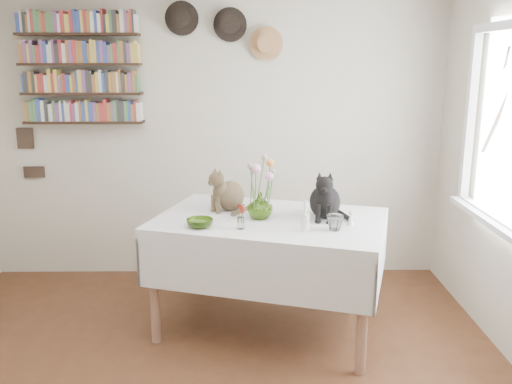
{
  "coord_description": "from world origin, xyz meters",
  "views": [
    {
      "loc": [
        0.31,
        -2.49,
        1.91
      ],
      "look_at": [
        0.35,
        1.05,
        1.05
      ],
      "focal_mm": 38.0,
      "sensor_mm": 36.0,
      "label": 1
    }
  ],
  "objects_px": {
    "dining_table": "(270,246)",
    "tabby_cat": "(231,188)",
    "flower_vase": "(260,206)",
    "black_cat": "(325,193)",
    "bookshelf_unit": "(81,69)"
  },
  "relations": [
    {
      "from": "dining_table",
      "to": "black_cat",
      "type": "relative_size",
      "value": 5.07
    },
    {
      "from": "flower_vase",
      "to": "dining_table",
      "type": "bearing_deg",
      "value": 9.98
    },
    {
      "from": "tabby_cat",
      "to": "flower_vase",
      "type": "distance_m",
      "value": 0.33
    },
    {
      "from": "dining_table",
      "to": "tabby_cat",
      "type": "height_order",
      "value": "tabby_cat"
    },
    {
      "from": "tabby_cat",
      "to": "black_cat",
      "type": "relative_size",
      "value": 0.93
    },
    {
      "from": "black_cat",
      "to": "flower_vase",
      "type": "relative_size",
      "value": 1.92
    },
    {
      "from": "dining_table",
      "to": "flower_vase",
      "type": "bearing_deg",
      "value": -170.02
    },
    {
      "from": "flower_vase",
      "to": "bookshelf_unit",
      "type": "relative_size",
      "value": 0.18
    },
    {
      "from": "dining_table",
      "to": "tabby_cat",
      "type": "xyz_separation_m",
      "value": [
        -0.28,
        0.23,
        0.37
      ]
    },
    {
      "from": "dining_table",
      "to": "bookshelf_unit",
      "type": "height_order",
      "value": "bookshelf_unit"
    },
    {
      "from": "black_cat",
      "to": "flower_vase",
      "type": "distance_m",
      "value": 0.46
    },
    {
      "from": "dining_table",
      "to": "flower_vase",
      "type": "relative_size",
      "value": 9.72
    },
    {
      "from": "dining_table",
      "to": "tabby_cat",
      "type": "distance_m",
      "value": 0.52
    },
    {
      "from": "black_cat",
      "to": "bookshelf_unit",
      "type": "bearing_deg",
      "value": 163.46
    },
    {
      "from": "tabby_cat",
      "to": "flower_vase",
      "type": "relative_size",
      "value": 1.78
    }
  ]
}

